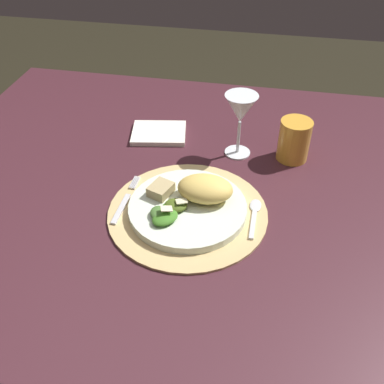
# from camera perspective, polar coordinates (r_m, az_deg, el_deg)

# --- Properties ---
(ground_plane) EXTENTS (6.00, 6.00, 0.00)m
(ground_plane) POSITION_cam_1_polar(r_m,az_deg,el_deg) (1.59, -1.50, -18.95)
(ground_plane) COLOR black
(dining_table) EXTENTS (1.28, 1.07, 0.70)m
(dining_table) POSITION_cam_1_polar(r_m,az_deg,el_deg) (1.12, -2.02, -2.51)
(dining_table) COLOR #431F28
(dining_table) RESTS_ON ground
(placemat) EXTENTS (0.35, 0.35, 0.01)m
(placemat) POSITION_cam_1_polar(r_m,az_deg,el_deg) (0.97, -0.56, -2.63)
(placemat) COLOR tan
(placemat) RESTS_ON dining_table
(dinner_plate) EXTENTS (0.26, 0.26, 0.02)m
(dinner_plate) POSITION_cam_1_polar(r_m,az_deg,el_deg) (0.96, -0.56, -2.09)
(dinner_plate) COLOR silver
(dinner_plate) RESTS_ON placemat
(pasta_serving) EXTENTS (0.12, 0.09, 0.05)m
(pasta_serving) POSITION_cam_1_polar(r_m,az_deg,el_deg) (0.95, 1.71, 0.43)
(pasta_serving) COLOR #E9C460
(pasta_serving) RESTS_ON dinner_plate
(salad_greens) EXTENTS (0.08, 0.10, 0.03)m
(salad_greens) POSITION_cam_1_polar(r_m,az_deg,el_deg) (0.92, -3.18, -2.60)
(salad_greens) COLOR #407C24
(salad_greens) RESTS_ON dinner_plate
(bread_piece) EXTENTS (0.06, 0.06, 0.02)m
(bread_piece) POSITION_cam_1_polar(r_m,az_deg,el_deg) (0.98, -4.05, 0.32)
(bread_piece) COLOR tan
(bread_piece) RESTS_ON dinner_plate
(fork) EXTENTS (0.02, 0.17, 0.00)m
(fork) POSITION_cam_1_polar(r_m,az_deg,el_deg) (1.00, -8.67, -1.22)
(fork) COLOR silver
(fork) RESTS_ON placemat
(spoon) EXTENTS (0.03, 0.13, 0.01)m
(spoon) POSITION_cam_1_polar(r_m,az_deg,el_deg) (0.97, 8.11, -2.51)
(spoon) COLOR silver
(spoon) RESTS_ON placemat
(napkin) EXTENTS (0.16, 0.14, 0.01)m
(napkin) POSITION_cam_1_polar(r_m,az_deg,el_deg) (1.22, -4.30, 7.60)
(napkin) COLOR white
(napkin) RESTS_ON dining_table
(wine_glass) EXTENTS (0.08, 0.08, 0.17)m
(wine_glass) POSITION_cam_1_polar(r_m,az_deg,el_deg) (1.09, 6.30, 10.39)
(wine_glass) COLOR silver
(wine_glass) RESTS_ON dining_table
(amber_tumbler) EXTENTS (0.08, 0.08, 0.11)m
(amber_tumbler) POSITION_cam_1_polar(r_m,az_deg,el_deg) (1.13, 13.06, 6.53)
(amber_tumbler) COLOR gold
(amber_tumbler) RESTS_ON dining_table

